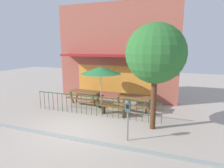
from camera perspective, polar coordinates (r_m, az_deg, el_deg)
The scene contains 10 objects.
ground at distance 8.00m, azimuth -11.04°, elevation -13.53°, with size 40.00×40.00×0.00m, color #B2A497.
pub_storefront at distance 11.89m, azimuth 1.11°, elevation 9.39°, with size 7.68×1.49×5.97m.
patio_fence_front at distance 9.24m, azimuth -5.51°, elevation -5.62°, with size 6.48×0.04×0.97m.
picnic_table_left at distance 11.23m, azimuth -8.18°, elevation -2.94°, with size 1.88×1.47×0.79m.
picnic_table_right at distance 9.98m, azimuth 6.67°, elevation -4.68°, with size 1.98×1.60×0.79m.
patio_umbrella at distance 10.16m, azimuth -3.41°, elevation 4.15°, with size 2.18×2.18×2.28m.
patio_bench at distance 9.34m, azimuth 0.45°, elevation -7.37°, with size 1.43×0.52×0.48m.
parking_meter_near at distance 6.66m, azimuth 4.85°, elevation -7.78°, with size 0.18×0.17×1.50m.
street_tree at distance 7.50m, azimuth 13.05°, elevation 8.87°, with size 2.33×2.33×4.23m.
curb_edge at distance 7.47m, azimuth -13.91°, elevation -15.52°, with size 10.75×0.20×0.11m, color gray.
Camera 1 is at (3.83, -6.21, 3.29)m, focal length 30.22 mm.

